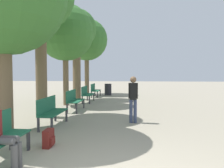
{
  "coord_description": "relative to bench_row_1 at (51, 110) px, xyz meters",
  "views": [
    {
      "loc": [
        0.24,
        -3.27,
        1.72
      ],
      "look_at": [
        -0.53,
        5.87,
        1.24
      ],
      "focal_mm": 35.0,
      "sensor_mm": 36.0,
      "label": 1
    }
  ],
  "objects": [
    {
      "name": "bench_row_1",
      "position": [
        0.0,
        0.0,
        0.0
      ],
      "size": [
        0.49,
        1.52,
        0.93
      ],
      "color": "#1E6042",
      "rests_on": "ground_plane"
    },
    {
      "name": "bench_row_2",
      "position": [
        0.0,
        2.87,
        0.0
      ],
      "size": [
        0.49,
        1.52,
        0.93
      ],
      "color": "#1E6042",
      "rests_on": "ground_plane"
    },
    {
      "name": "bench_row_3",
      "position": [
        0.0,
        5.74,
        0.0
      ],
      "size": [
        0.49,
        1.52,
        0.93
      ],
      "color": "#1E6042",
      "rests_on": "ground_plane"
    },
    {
      "name": "bench_row_4",
      "position": [
        0.0,
        8.61,
        0.0
      ],
      "size": [
        0.49,
        1.52,
        0.93
      ],
      "color": "#1E6042",
      "rests_on": "ground_plane"
    },
    {
      "name": "tree_row_2",
      "position": [
        -0.87,
        4.57,
        3.27
      ],
      "size": [
        2.97,
        2.97,
        5.31
      ],
      "color": "brown",
      "rests_on": "ground_plane"
    },
    {
      "name": "tree_row_3",
      "position": [
        -0.87,
        6.93,
        3.8
      ],
      "size": [
        2.54,
        2.54,
        5.74
      ],
      "color": "brown",
      "rests_on": "ground_plane"
    },
    {
      "name": "tree_row_4",
      "position": [
        -0.87,
        10.15,
        3.72
      ],
      "size": [
        3.25,
        3.25,
        5.91
      ],
      "color": "brown",
      "rests_on": "ground_plane"
    },
    {
      "name": "person_seated",
      "position": [
        0.24,
        -3.09,
        0.15
      ],
      "size": [
        0.58,
        0.33,
        1.28
      ],
      "color": "#4C4C4C",
      "rests_on": "ground_plane"
    },
    {
      "name": "backpack",
      "position": [
        0.66,
        -1.9,
        -0.34
      ],
      "size": [
        0.2,
        0.36,
        0.4
      ],
      "color": "maroon",
      "rests_on": "ground_plane"
    },
    {
      "name": "pedestrian_near",
      "position": [
        2.63,
        0.71,
        0.38
      ],
      "size": [
        0.32,
        0.22,
        1.59
      ],
      "color": "#384260",
      "rests_on": "ground_plane"
    },
    {
      "name": "trash_bin",
      "position": [
        0.84,
        9.79,
        -0.1
      ],
      "size": [
        0.52,
        0.52,
        0.87
      ],
      "color": "#232328",
      "rests_on": "ground_plane"
    }
  ]
}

